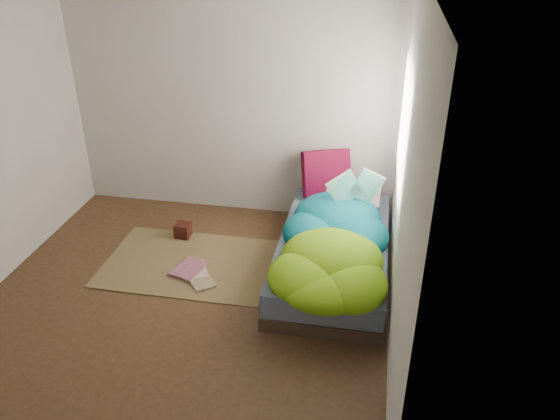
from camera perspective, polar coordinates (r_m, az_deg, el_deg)
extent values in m
cube|color=#412819|center=(4.90, -9.90, -9.25)|extent=(3.50, 3.50, 0.00)
cube|color=beige|center=(5.80, -5.16, 11.67)|extent=(3.50, 0.04, 2.60)
cube|color=beige|center=(2.91, -23.62, -9.17)|extent=(3.50, 0.04, 2.60)
cube|color=beige|center=(3.97, 12.94, 2.92)|extent=(0.04, 3.50, 2.60)
cube|color=silver|center=(4.77, 12.72, 8.60)|extent=(0.01, 1.00, 1.20)
cube|color=#34291C|center=(5.21, 5.52, -5.56)|extent=(1.00, 2.00, 0.12)
cube|color=#4C5C7A|center=(5.12, 5.61, -3.98)|extent=(0.98, 1.96, 0.22)
cube|color=brown|center=(5.36, -9.48, -5.48)|extent=(1.60, 1.10, 0.01)
cube|color=silver|center=(5.63, 7.60, 1.13)|extent=(0.56, 0.35, 0.12)
cube|color=#52051C|center=(5.73, 4.85, 3.81)|extent=(0.51, 0.33, 0.49)
cube|color=black|center=(5.75, -10.10, -2.09)|extent=(0.16, 0.16, 0.15)
imported|color=white|center=(5.21, -10.06, -6.39)|extent=(0.33, 0.36, 0.02)
imported|color=#B66981|center=(5.30, -10.55, -5.73)|extent=(0.33, 0.39, 0.03)
imported|color=tan|center=(5.04, -9.24, -7.66)|extent=(0.32, 0.33, 0.02)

